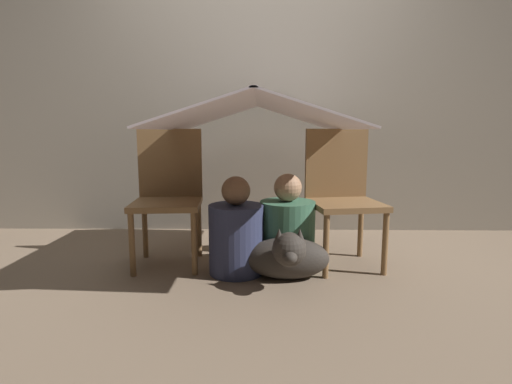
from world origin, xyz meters
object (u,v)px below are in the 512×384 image
object	(u,v)px
chair_left	(168,191)
dog	(287,256)
person_second	(287,231)
person_front	(236,234)
chair_right	(342,192)

from	to	relation	value
chair_left	dog	size ratio (longest dim) A/B	1.76
chair_left	dog	xyz separation A→B (m)	(0.76, -0.34, -0.33)
chair_left	person_second	xyz separation A→B (m)	(0.77, -0.11, -0.23)
person_front	person_second	bearing A→B (deg)	16.62
chair_left	person_front	xyz separation A→B (m)	(0.46, -0.21, -0.23)
chair_right	person_front	bearing A→B (deg)	-172.14
person_second	dog	distance (m)	0.25
person_front	person_second	distance (m)	0.33
person_front	person_second	world-z (taller)	person_second
person_front	chair_left	bearing A→B (deg)	155.48
dog	person_second	bearing A→B (deg)	86.92
chair_left	person_second	distance (m)	0.81
chair_right	person_second	xyz separation A→B (m)	(-0.36, -0.11, -0.23)
chair_left	person_front	size ratio (longest dim) A/B	1.47
person_second	dog	bearing A→B (deg)	-93.08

